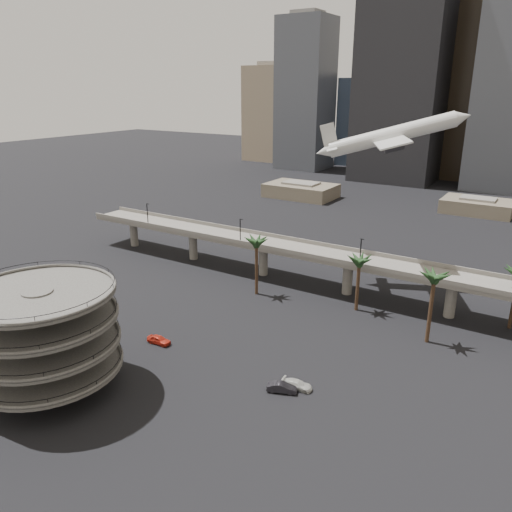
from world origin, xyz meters
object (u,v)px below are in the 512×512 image
Objects in this scene: car_b at (282,387)px; car_a at (159,340)px; parking_ramp at (43,331)px; car_c at (297,385)px; overpass at (304,254)px; airborne_jet at (391,136)px.

car_a is at bearing 66.17° from car_b.
car_c is (32.01, 20.18, -9.15)m from parking_ramp.
car_a is at bearing -102.34° from overpass.
parking_ramp is 80.33m from airborne_jet.
airborne_jet is at bearing -2.96° from car_c.
car_c is at bearing -92.39° from car_a.
airborne_jet is (26.87, 71.84, 23.87)m from parking_ramp.
parking_ramp is at bearing 99.42° from car_b.
car_b is 2.51m from car_c.
overpass is 43.73m from car_c.
parking_ramp is at bearing 113.59° from car_c.
parking_ramp is 4.88× the size of car_a.
airborne_jet is 65.98m from car_a.
airborne_jet reaches higher than car_b.
car_c is (5.14, -51.66, -33.01)m from airborne_jet.
parking_ramp is 0.17× the size of overpass.
airborne_jet is (13.87, 12.85, 26.36)m from overpass.
airborne_jet is 6.95× the size of car_a.
parking_ramp reaches higher than car_a.
car_b is (26.17, -1.11, -0.02)m from car_a.
car_b is at bearing -111.51° from airborne_jet.
parking_ramp is 60.46m from overpass.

